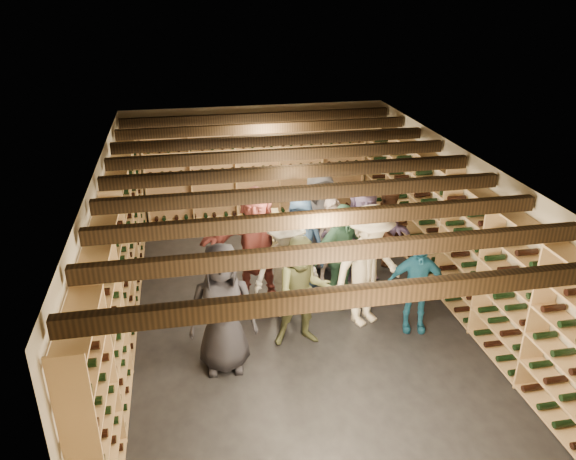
# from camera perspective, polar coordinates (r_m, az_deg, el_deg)

# --- Properties ---
(ground) EXTENTS (8.00, 8.00, 0.00)m
(ground) POSITION_cam_1_polar(r_m,az_deg,el_deg) (9.13, 0.39, -7.66)
(ground) COLOR black
(ground) RESTS_ON ground
(walls) EXTENTS (5.52, 8.02, 2.40)m
(walls) POSITION_cam_1_polar(r_m,az_deg,el_deg) (8.55, 0.41, -0.82)
(walls) COLOR #B5A98D
(walls) RESTS_ON ground
(ceiling) EXTENTS (5.50, 8.00, 0.01)m
(ceiling) POSITION_cam_1_polar(r_m,az_deg,el_deg) (8.12, 0.43, 6.86)
(ceiling) COLOR beige
(ceiling) RESTS_ON walls
(ceiling_joists) EXTENTS (5.40, 7.12, 0.18)m
(ceiling_joists) POSITION_cam_1_polar(r_m,az_deg,el_deg) (8.16, 0.43, 5.93)
(ceiling_joists) COLOR black
(ceiling_joists) RESTS_ON ground
(wine_rack_left) EXTENTS (0.32, 7.50, 2.15)m
(wine_rack_left) POSITION_cam_1_polar(r_m,az_deg,el_deg) (8.54, -16.79, -2.94)
(wine_rack_left) COLOR #AA7F53
(wine_rack_left) RESTS_ON ground
(wine_rack_right) EXTENTS (0.32, 7.50, 2.15)m
(wine_rack_right) POSITION_cam_1_polar(r_m,az_deg,el_deg) (9.41, 15.94, -0.22)
(wine_rack_right) COLOR #AA7F53
(wine_rack_right) RESTS_ON ground
(wine_rack_back) EXTENTS (4.70, 0.30, 2.15)m
(wine_rack_back) POSITION_cam_1_polar(r_m,az_deg,el_deg) (12.12, -3.16, 6.22)
(wine_rack_back) COLOR #AA7F53
(wine_rack_back) RESTS_ON ground
(crate_stack_left) EXTENTS (0.53, 0.38, 0.68)m
(crate_stack_left) POSITION_cam_1_polar(r_m,az_deg,el_deg) (11.04, -2.21, 0.30)
(crate_stack_left) COLOR tan
(crate_stack_left) RESTS_ON ground
(crate_stack_right) EXTENTS (0.59, 0.50, 0.34)m
(crate_stack_right) POSITION_cam_1_polar(r_m,az_deg,el_deg) (10.67, -1.26, -1.60)
(crate_stack_right) COLOR tan
(crate_stack_right) RESTS_ON ground
(crate_loose) EXTENTS (0.59, 0.51, 0.17)m
(crate_loose) POSITION_cam_1_polar(r_m,az_deg,el_deg) (10.51, 3.06, -2.59)
(crate_loose) COLOR tan
(crate_loose) RESTS_ON ground
(person_0) EXTENTS (0.92, 0.63, 1.83)m
(person_0) POSITION_cam_1_polar(r_m,az_deg,el_deg) (7.39, -6.66, -7.95)
(person_0) COLOR black
(person_0) RESTS_ON ground
(person_2) EXTENTS (0.83, 0.66, 1.67)m
(person_2) POSITION_cam_1_polar(r_m,az_deg,el_deg) (7.86, 1.53, -6.32)
(person_2) COLOR #505432
(person_2) RESTS_ON ground
(person_3) EXTENTS (1.41, 1.14, 1.91)m
(person_3) POSITION_cam_1_polar(r_m,az_deg,el_deg) (8.35, 8.13, -3.67)
(person_3) COLOR beige
(person_3) RESTS_ON ground
(person_4) EXTENTS (0.93, 0.56, 1.48)m
(person_4) POSITION_cam_1_polar(r_m,az_deg,el_deg) (8.41, 12.89, -5.49)
(person_4) COLOR #1D5E84
(person_4) RESTS_ON ground
(person_5) EXTENTS (1.85, 0.98, 1.90)m
(person_5) POSITION_cam_1_polar(r_m,az_deg,el_deg) (8.98, -3.22, -1.36)
(person_5) COLOR brown
(person_5) RESTS_ON ground
(person_6) EXTENTS (0.96, 0.80, 1.68)m
(person_6) POSITION_cam_1_polar(r_m,az_deg,el_deg) (9.15, 1.24, -1.59)
(person_6) COLOR #192943
(person_6) RESTS_ON ground
(person_7) EXTENTS (0.56, 0.37, 1.54)m
(person_7) POSITION_cam_1_polar(r_m,az_deg,el_deg) (9.49, 4.52, -1.14)
(person_7) COLOR gray
(person_7) RESTS_ON ground
(person_8) EXTENTS (0.92, 0.82, 1.56)m
(person_8) POSITION_cam_1_polar(r_m,az_deg,el_deg) (9.97, 10.26, -0.11)
(person_8) COLOR #4D2D1D
(person_8) RESTS_ON ground
(person_9) EXTENTS (1.19, 0.87, 1.65)m
(person_9) POSITION_cam_1_polar(r_m,az_deg,el_deg) (8.53, -0.21, -3.72)
(person_9) COLOR #A3A095
(person_9) RESTS_ON ground
(person_10) EXTENTS (1.09, 0.78, 1.72)m
(person_10) POSITION_cam_1_polar(r_m,az_deg,el_deg) (8.81, 5.40, -2.61)
(person_10) COLOR #294F3D
(person_10) RESTS_ON ground
(person_11) EXTENTS (1.62, 0.68, 1.69)m
(person_11) POSITION_cam_1_polar(r_m,az_deg,el_deg) (9.66, 7.55, -0.28)
(person_11) COLOR slate
(person_11) RESTS_ON ground
(person_12) EXTENTS (0.98, 0.72, 1.85)m
(person_12) POSITION_cam_1_polar(r_m,az_deg,el_deg) (9.87, 3.17, 0.95)
(person_12) COLOR #38373E
(person_12) RESTS_ON ground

